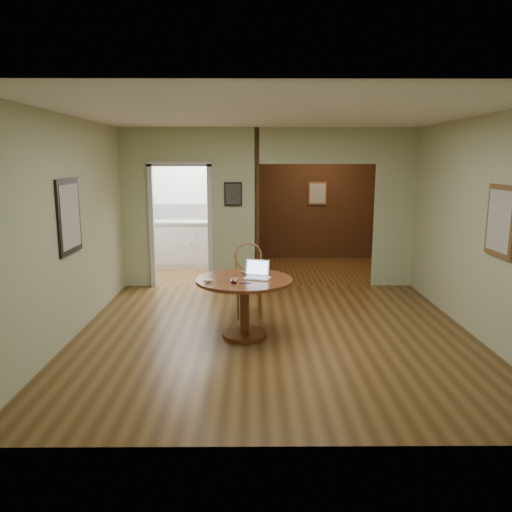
{
  "coord_description": "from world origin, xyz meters",
  "views": [
    {
      "loc": [
        -0.27,
        -5.98,
        2.17
      ],
      "look_at": [
        -0.23,
        -0.2,
        1.05
      ],
      "focal_mm": 35.0,
      "sensor_mm": 36.0,
      "label": 1
    }
  ],
  "objects_px": {
    "chair": "(249,275)",
    "open_laptop": "(257,273)",
    "closed_laptop": "(254,272)",
    "dining_table": "(244,294)"
  },
  "relations": [
    {
      "from": "chair",
      "to": "open_laptop",
      "type": "distance_m",
      "value": 0.89
    },
    {
      "from": "chair",
      "to": "open_laptop",
      "type": "relative_size",
      "value": 2.94
    },
    {
      "from": "chair",
      "to": "open_laptop",
      "type": "xyz_separation_m",
      "value": [
        0.12,
        -0.86,
        0.23
      ]
    },
    {
      "from": "chair",
      "to": "closed_laptop",
      "type": "bearing_deg",
      "value": -85.9
    },
    {
      "from": "chair",
      "to": "open_laptop",
      "type": "bearing_deg",
      "value": -85.09
    },
    {
      "from": "dining_table",
      "to": "open_laptop",
      "type": "bearing_deg",
      "value": 18.45
    },
    {
      "from": "chair",
      "to": "closed_laptop",
      "type": "relative_size",
      "value": 3.49
    },
    {
      "from": "open_laptop",
      "to": "closed_laptop",
      "type": "xyz_separation_m",
      "value": [
        -0.04,
        0.25,
        -0.05
      ]
    },
    {
      "from": "closed_laptop",
      "to": "dining_table",
      "type": "bearing_deg",
      "value": -136.68
    },
    {
      "from": "dining_table",
      "to": "open_laptop",
      "type": "relative_size",
      "value": 3.4
    }
  ]
}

